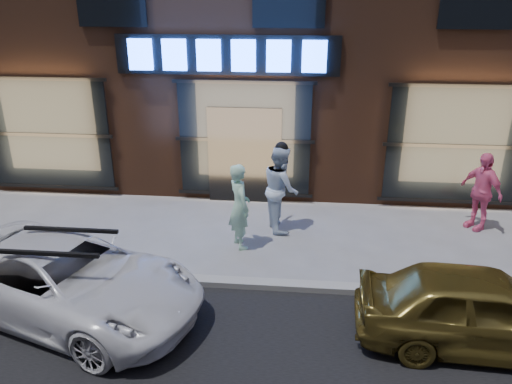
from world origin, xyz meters
TOP-DOWN VIEW (x-y plane):
  - ground at (0.00, 0.00)m, footprint 90.00×90.00m
  - curb at (0.00, 0.00)m, footprint 60.00×0.25m
  - man_bowtie at (0.18, 1.52)m, footprint 0.69×0.79m
  - man_cap at (0.97, 2.47)m, footprint 0.96×1.10m
  - passerby at (5.35, 2.89)m, footprint 0.93×1.10m
  - white_suv at (-2.34, -1.05)m, footprint 5.04×3.45m
  - gold_sedan at (4.14, -1.24)m, footprint 3.75×1.67m

SIDE VIEW (x-z plane):
  - ground at x=0.00m, z-range 0.00..0.00m
  - curb at x=0.00m, z-range 0.00..0.12m
  - gold_sedan at x=4.14m, z-range 0.00..1.25m
  - white_suv at x=-2.34m, z-range 0.00..1.28m
  - passerby at x=5.35m, z-range 0.00..1.77m
  - man_bowtie at x=0.18m, z-range 0.00..1.81m
  - man_cap at x=0.97m, z-range 0.00..1.92m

